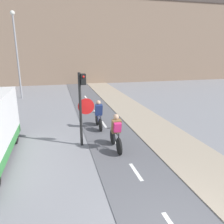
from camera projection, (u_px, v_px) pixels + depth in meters
The scene contains 5 objects.
building_row_background at pixel (73, 40), 27.33m from camera, with size 60.00×5.20×10.30m.
traffic_light_pole at pixel (82, 101), 8.79m from camera, with size 0.67×0.25×3.06m.
street_lamp_far at pixel (16, 47), 17.40m from camera, with size 0.36×0.36×6.87m.
cyclist_near at pixel (116, 133), 8.67m from camera, with size 0.46×1.67×1.49m.
cyclist_far at pixel (99, 116), 11.13m from camera, with size 0.46×1.61×1.48m.
Camera 1 is at (-2.33, -3.01, 3.86)m, focal length 35.00 mm.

